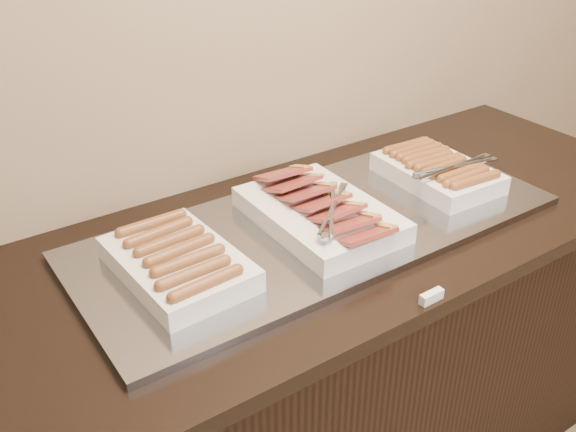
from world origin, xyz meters
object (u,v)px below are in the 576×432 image
object	(u,v)px
dish_right	(439,170)
counter	(317,365)
warming_tray	(320,226)
dish_left	(178,262)
dish_center	(320,212)

from	to	relation	value
dish_right	counter	bearing A→B (deg)	-178.56
warming_tray	dish_left	distance (m)	0.38
dish_left	dish_center	xyz separation A→B (m)	(0.38, -0.00, 0.00)
dish_center	dish_right	distance (m)	0.40
counter	warming_tray	bearing A→B (deg)	180.00
counter	dish_right	world-z (taller)	dish_right
dish_center	warming_tray	bearing A→B (deg)	60.75
dish_left	dish_right	distance (m)	0.78
counter	dish_right	bearing A→B (deg)	-0.65
warming_tray	dish_left	xyz separation A→B (m)	(-0.38, -0.00, 0.04)
dish_left	dish_right	bearing A→B (deg)	-3.42
warming_tray	dish_left	world-z (taller)	dish_left
dish_right	warming_tray	bearing A→B (deg)	-178.55
warming_tray	dish_center	xyz separation A→B (m)	(-0.00, -0.00, 0.04)
warming_tray	dish_right	size ratio (longest dim) A/B	3.66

